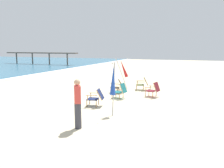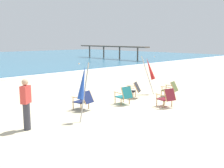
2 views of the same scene
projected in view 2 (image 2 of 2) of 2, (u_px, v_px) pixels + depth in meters
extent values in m
plane|color=beige|center=(127.00, 106.00, 11.27)|extent=(80.00, 80.00, 0.00)
cube|color=white|center=(12.00, 78.00, 19.36)|extent=(80.00, 1.10, 0.06)
cube|color=#28282D|center=(130.00, 91.00, 12.85)|extent=(0.68, 0.66, 0.04)
cube|color=#28282D|center=(137.00, 87.00, 12.70)|extent=(0.56, 0.47, 0.48)
cylinder|color=#AD7F4C|center=(124.00, 95.00, 12.73)|extent=(0.04, 0.04, 0.32)
cylinder|color=#AD7F4C|center=(127.00, 93.00, 13.16)|extent=(0.04, 0.04, 0.32)
cylinder|color=#AD7F4C|center=(133.00, 96.00, 12.59)|extent=(0.04, 0.04, 0.32)
cylinder|color=#AD7F4C|center=(135.00, 94.00, 13.03)|extent=(0.04, 0.04, 0.32)
cube|color=#AD7F4C|center=(129.00, 88.00, 12.55)|extent=(0.27, 0.49, 0.02)
cylinder|color=#AD7F4C|center=(125.00, 90.00, 12.62)|extent=(0.04, 0.04, 0.22)
cube|color=#AD7F4C|center=(132.00, 86.00, 13.07)|extent=(0.27, 0.49, 0.02)
cylinder|color=#AD7F4C|center=(128.00, 88.00, 13.15)|extent=(0.04, 0.04, 0.22)
cylinder|color=#AD7F4C|center=(136.00, 88.00, 12.46)|extent=(0.16, 0.27, 0.48)
cylinder|color=#AD7F4C|center=(138.00, 86.00, 12.94)|extent=(0.16, 0.27, 0.48)
cube|color=#19234C|center=(81.00, 102.00, 10.72)|extent=(0.60, 0.57, 0.04)
cube|color=#19234C|center=(88.00, 97.00, 10.48)|extent=(0.54, 0.36, 0.48)
cylinder|color=#AD7F4C|center=(73.00, 106.00, 10.68)|extent=(0.04, 0.04, 0.32)
cylinder|color=#AD7F4C|center=(81.00, 104.00, 11.06)|extent=(0.04, 0.04, 0.32)
cylinder|color=#AD7F4C|center=(81.00, 107.00, 10.44)|extent=(0.04, 0.04, 0.32)
cylinder|color=#AD7F4C|center=(89.00, 105.00, 10.81)|extent=(0.04, 0.04, 0.32)
cube|color=#AD7F4C|center=(76.00, 98.00, 10.44)|extent=(0.13, 0.53, 0.02)
cylinder|color=#AD7F4C|center=(73.00, 100.00, 10.57)|extent=(0.04, 0.04, 0.22)
cube|color=#AD7F4C|center=(86.00, 95.00, 10.90)|extent=(0.13, 0.53, 0.02)
cylinder|color=#AD7F4C|center=(82.00, 97.00, 11.02)|extent=(0.04, 0.04, 0.22)
cylinder|color=#AD7F4C|center=(83.00, 98.00, 10.27)|extent=(0.09, 0.28, 0.48)
cylinder|color=#AD7F4C|center=(92.00, 96.00, 10.68)|extent=(0.09, 0.28, 0.48)
cube|color=#515B33|center=(167.00, 90.00, 13.07)|extent=(0.62, 0.59, 0.04)
cube|color=#515B33|center=(174.00, 87.00, 12.85)|extent=(0.54, 0.37, 0.48)
cylinder|color=#AD7F4C|center=(161.00, 94.00, 13.02)|extent=(0.04, 0.04, 0.32)
cylinder|color=#AD7F4C|center=(165.00, 92.00, 13.41)|extent=(0.04, 0.04, 0.32)
cylinder|color=#AD7F4C|center=(170.00, 95.00, 12.79)|extent=(0.04, 0.04, 0.32)
cylinder|color=#AD7F4C|center=(173.00, 93.00, 13.18)|extent=(0.04, 0.04, 0.32)
cube|color=#AD7F4C|center=(166.00, 87.00, 12.79)|extent=(0.16, 0.52, 0.02)
cylinder|color=#AD7F4C|center=(162.00, 89.00, 12.91)|extent=(0.04, 0.04, 0.22)
cube|color=#AD7F4C|center=(170.00, 85.00, 13.26)|extent=(0.16, 0.52, 0.02)
cylinder|color=#AD7F4C|center=(166.00, 87.00, 13.38)|extent=(0.04, 0.04, 0.22)
cylinder|color=#AD7F4C|center=(173.00, 87.00, 12.63)|extent=(0.10, 0.27, 0.48)
cylinder|color=#AD7F4C|center=(176.00, 86.00, 13.06)|extent=(0.10, 0.27, 0.48)
cube|color=#196066|center=(122.00, 97.00, 11.64)|extent=(0.58, 0.55, 0.04)
cube|color=#196066|center=(127.00, 93.00, 11.34)|extent=(0.52, 0.29, 0.50)
cylinder|color=#AD7F4C|center=(115.00, 100.00, 11.70)|extent=(0.04, 0.04, 0.32)
cylinder|color=#AD7F4C|center=(123.00, 99.00, 11.98)|extent=(0.04, 0.04, 0.32)
cylinder|color=#AD7F4C|center=(121.00, 102.00, 11.36)|extent=(0.04, 0.04, 0.32)
cylinder|color=#AD7F4C|center=(129.00, 100.00, 11.64)|extent=(0.04, 0.04, 0.32)
cube|color=#AD7F4C|center=(118.00, 93.00, 11.42)|extent=(0.11, 0.53, 0.02)
cylinder|color=#AD7F4C|center=(115.00, 94.00, 11.59)|extent=(0.04, 0.04, 0.22)
cube|color=#AD7F4C|center=(127.00, 91.00, 11.75)|extent=(0.11, 0.53, 0.02)
cylinder|color=#AD7F4C|center=(125.00, 93.00, 11.92)|extent=(0.04, 0.04, 0.22)
cylinder|color=#AD7F4C|center=(123.00, 93.00, 11.19)|extent=(0.07, 0.23, 0.50)
cylinder|color=#AD7F4C|center=(132.00, 92.00, 11.49)|extent=(0.07, 0.23, 0.50)
cube|color=maroon|center=(164.00, 99.00, 11.19)|extent=(0.62, 0.59, 0.04)
cube|color=maroon|center=(170.00, 95.00, 10.87)|extent=(0.53, 0.33, 0.50)
cylinder|color=#AD7F4C|center=(157.00, 102.00, 11.28)|extent=(0.04, 0.04, 0.32)
cylinder|color=#AD7F4C|center=(165.00, 101.00, 11.52)|extent=(0.04, 0.04, 0.32)
cylinder|color=#AD7F4C|center=(163.00, 104.00, 10.91)|extent=(0.04, 0.04, 0.32)
cylinder|color=#AD7F4C|center=(172.00, 103.00, 11.15)|extent=(0.04, 0.04, 0.32)
cube|color=#AD7F4C|center=(160.00, 95.00, 10.99)|extent=(0.16, 0.52, 0.02)
cylinder|color=#AD7F4C|center=(157.00, 97.00, 11.17)|extent=(0.04, 0.04, 0.22)
cube|color=#AD7F4C|center=(170.00, 93.00, 11.28)|extent=(0.16, 0.52, 0.02)
cylinder|color=#AD7F4C|center=(167.00, 95.00, 11.45)|extent=(0.04, 0.04, 0.22)
cylinder|color=#AD7F4C|center=(165.00, 96.00, 10.74)|extent=(0.09, 0.22, 0.50)
cylinder|color=#AD7F4C|center=(174.00, 94.00, 11.00)|extent=(0.09, 0.22, 0.50)
cylinder|color=#B7B2A8|center=(85.00, 92.00, 9.10)|extent=(0.55, 0.15, 2.05)
cone|color=blue|center=(83.00, 83.00, 8.97)|extent=(0.53, 0.31, 1.17)
sphere|color=#B7B2A8|center=(79.00, 64.00, 8.73)|extent=(0.06, 0.06, 0.06)
cylinder|color=#B7B2A8|center=(148.00, 75.00, 13.78)|extent=(0.23, 0.77, 1.98)
cone|color=red|center=(150.00, 69.00, 13.65)|extent=(0.36, 0.65, 1.16)
sphere|color=#B7B2A8|center=(155.00, 57.00, 13.42)|extent=(0.06, 0.06, 0.06)
cylinder|color=#383842|center=(27.00, 117.00, 8.27)|extent=(0.22, 0.22, 0.86)
cube|color=#D13D38|center=(26.00, 95.00, 8.15)|extent=(0.39, 0.35, 0.56)
sphere|color=tan|center=(25.00, 82.00, 8.08)|extent=(0.20, 0.20, 0.20)
cube|color=brown|center=(111.00, 46.00, 37.18)|extent=(0.90, 12.99, 0.16)
cylinder|color=brown|center=(138.00, 54.00, 33.91)|extent=(0.20, 0.20, 1.87)
cylinder|color=brown|center=(120.00, 53.00, 36.20)|extent=(0.20, 0.20, 1.87)
cylinder|color=brown|center=(104.00, 53.00, 38.48)|extent=(0.20, 0.20, 1.87)
cylinder|color=brown|center=(90.00, 52.00, 40.77)|extent=(0.20, 0.20, 1.87)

